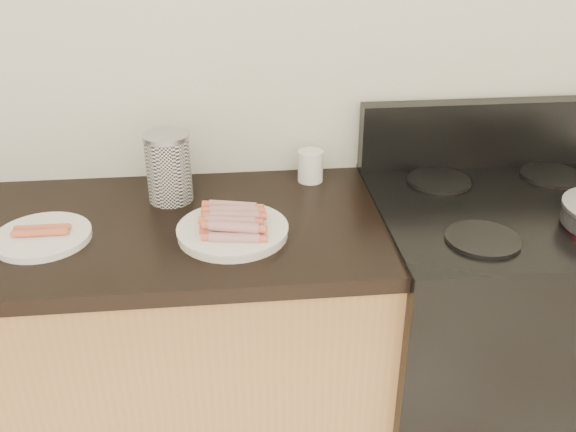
{
  "coord_description": "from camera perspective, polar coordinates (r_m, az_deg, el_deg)",
  "views": [
    {
      "loc": [
        0.01,
        0.22,
        1.68
      ],
      "look_at": [
        0.15,
        1.62,
        0.94
      ],
      "focal_mm": 40.0,
      "sensor_mm": 36.0,
      "label": 1
    }
  ],
  "objects": [
    {
      "name": "burner_far_left",
      "position": [
        1.89,
        13.28,
        3.09
      ],
      "size": [
        0.18,
        0.18,
        0.01
      ],
      "primitive_type": "cylinder",
      "color": "black",
      "rests_on": "stove"
    },
    {
      "name": "stove_panel",
      "position": [
        2.02,
        17.18,
        7.03
      ],
      "size": [
        0.76,
        0.06,
        0.2
      ],
      "primitive_type": "cube",
      "color": "black",
      "rests_on": "stove"
    },
    {
      "name": "wall_back",
      "position": [
        1.82,
        -6.19,
        15.46
      ],
      "size": [
        4.0,
        0.04,
        2.6
      ],
      "primitive_type": "cube",
      "color": "silver",
      "rests_on": "ground"
    },
    {
      "name": "hotdog_pile",
      "position": [
        1.58,
        -4.98,
        -0.41
      ],
      "size": [
        0.12,
        0.19,
        0.05
      ],
      "rotation": [
        0.0,
        0.0,
        -0.2
      ],
      "color": "maroon",
      "rests_on": "main_plate"
    },
    {
      "name": "stove",
      "position": [
        2.05,
        17.92,
        -10.55
      ],
      "size": [
        0.76,
        0.65,
        0.91
      ],
      "color": "black",
      "rests_on": "floor"
    },
    {
      "name": "mug",
      "position": [
        1.86,
        2.01,
        4.46
      ],
      "size": [
        0.1,
        0.1,
        0.09
      ],
      "primitive_type": "cylinder",
      "rotation": [
        0.0,
        0.0,
        0.41
      ],
      "color": "silver",
      "rests_on": "counter_slab"
    },
    {
      "name": "plain_sausages",
      "position": [
        1.67,
        -21.09,
        -1.19
      ],
      "size": [
        0.12,
        0.04,
        0.02
      ],
      "rotation": [
        0.0,
        0.0,
        0.0
      ],
      "color": "#AE4E29",
      "rests_on": "side_plate"
    },
    {
      "name": "main_plate",
      "position": [
        1.59,
        -4.93,
        -1.42
      ],
      "size": [
        0.34,
        0.34,
        0.02
      ],
      "primitive_type": "cylinder",
      "rotation": [
        0.0,
        0.0,
        -0.32
      ],
      "color": "white",
      "rests_on": "counter_slab"
    },
    {
      "name": "side_plate",
      "position": [
        1.68,
        -20.99,
        -1.72
      ],
      "size": [
        0.3,
        0.3,
        0.02
      ],
      "primitive_type": "cylinder",
      "rotation": [
        0.0,
        0.0,
        -0.32
      ],
      "color": "white",
      "rests_on": "counter_slab"
    },
    {
      "name": "burner_far_right",
      "position": [
        2.03,
        22.44,
        3.35
      ],
      "size": [
        0.18,
        0.18,
        0.01
      ],
      "primitive_type": "cylinder",
      "color": "black",
      "rests_on": "stove"
    },
    {
      "name": "burner_near_left",
      "position": [
        1.61,
        16.94,
        -1.98
      ],
      "size": [
        0.18,
        0.18,
        0.01
      ],
      "primitive_type": "cylinder",
      "color": "black",
      "rests_on": "stove"
    },
    {
      "name": "canister",
      "position": [
        1.76,
        -10.56,
        4.26
      ],
      "size": [
        0.12,
        0.12,
        0.19
      ],
      "rotation": [
        0.0,
        0.0,
        -0.03
      ],
      "color": "white",
      "rests_on": "counter_slab"
    }
  ]
}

